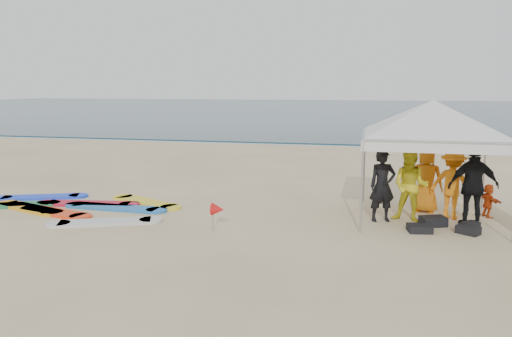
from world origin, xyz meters
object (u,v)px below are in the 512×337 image
at_px(person_orange_a, 453,184).
at_px(canopy_tent, 433,100).
at_px(person_black_b, 473,186).
at_px(marker_pennant, 218,210).
at_px(person_seated, 488,201).
at_px(person_yellow, 410,186).
at_px(surfboard_spread, 77,207).
at_px(person_black_a, 382,186).
at_px(person_orange_b, 426,179).

bearing_deg(person_orange_a, canopy_tent, 46.65).
xyz_separation_m(person_orange_a, person_black_b, (0.33, -0.71, 0.10)).
bearing_deg(marker_pennant, person_orange_a, 24.37).
height_order(person_black_b, person_seated, person_black_b).
relative_size(person_yellow, surfboard_spread, 0.32).
height_order(person_seated, surfboard_spread, person_seated).
bearing_deg(surfboard_spread, person_orange_a, 6.99).
distance_m(canopy_tent, marker_pennant, 5.57).
xyz_separation_m(person_yellow, person_orange_a, (1.01, 0.54, -0.01)).
bearing_deg(person_black_b, marker_pennant, 7.97).
xyz_separation_m(person_black_a, canopy_tent, (1.07, 0.42, 1.99)).
height_order(person_orange_b, person_seated, person_orange_b).
relative_size(person_yellow, person_seated, 2.08).
distance_m(person_yellow, person_orange_b, 1.12).
bearing_deg(canopy_tent, person_black_b, -27.95).
relative_size(person_black_a, person_orange_a, 1.01).
xyz_separation_m(person_yellow, person_seated, (1.90, 0.85, -0.45)).
distance_m(canopy_tent, surfboard_spread, 9.32).
bearing_deg(surfboard_spread, person_black_a, 3.74).
height_order(canopy_tent, surfboard_spread, canopy_tent).
relative_size(person_orange_b, canopy_tent, 0.39).
bearing_deg(marker_pennant, person_yellow, 23.47).
height_order(person_black_a, person_seated, person_black_a).
distance_m(person_seated, canopy_tent, 2.89).
bearing_deg(person_yellow, marker_pennant, -139.48).
relative_size(person_black_b, marker_pennant, 2.96).
bearing_deg(surfboard_spread, person_orange_b, 10.55).
bearing_deg(person_black_a, person_orange_a, 1.56).
bearing_deg(person_orange_a, surfboard_spread, 32.14).
bearing_deg(marker_pennant, person_seated, 23.64).
xyz_separation_m(person_seated, surfboard_spread, (-10.31, -1.46, -0.38)).
bearing_deg(person_black_a, person_yellow, -10.08).
bearing_deg(person_yellow, person_seated, 41.06).
bearing_deg(person_seated, person_yellow, 94.25).
bearing_deg(canopy_tent, person_yellow, -144.49).
xyz_separation_m(person_yellow, canopy_tent, (0.43, 0.31, 1.99)).
height_order(person_orange_b, canopy_tent, canopy_tent).
bearing_deg(person_yellow, surfboard_spread, -158.75).
relative_size(person_black_a, person_yellow, 1.00).
relative_size(person_seated, surfboard_spread, 0.16).
xyz_separation_m(person_seated, canopy_tent, (-1.47, -0.54, 2.43)).
height_order(person_orange_a, surfboard_spread, person_orange_a).
distance_m(person_black_b, person_seated, 1.28).
height_order(person_black_b, marker_pennant, person_black_b).
bearing_deg(person_orange_b, person_yellow, 79.82).
bearing_deg(surfboard_spread, marker_pennant, -15.63).
relative_size(person_orange_b, person_seated, 2.04).
bearing_deg(surfboard_spread, canopy_tent, 5.98).
height_order(person_black_b, person_orange_b, person_black_b).
height_order(person_seated, marker_pennant, person_seated).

